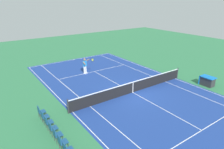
{
  "coord_description": "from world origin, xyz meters",
  "views": [
    {
      "loc": [
        -11.59,
        10.24,
        7.42
      ],
      "look_at": [
        2.57,
        0.33,
        0.9
      ],
      "focal_mm": 32.22,
      "sensor_mm": 36.0,
      "label": 1
    }
  ],
  "objects_px": {
    "tennis_ball": "(103,97)",
    "spectator_chair_5": "(44,116)",
    "equipment_cart_tarped": "(207,81)",
    "spectator_chair_2": "(57,134)",
    "spectator_chair_3": "(52,128)",
    "spectator_chair_6": "(41,111)",
    "spectator_chair_1": "(62,141)",
    "spectator_chair_4": "(48,122)",
    "tennis_player_near": "(85,65)",
    "tennis_net": "(133,87)"
  },
  "relations": [
    {
      "from": "tennis_ball",
      "to": "spectator_chair_5",
      "type": "relative_size",
      "value": 0.08
    },
    {
      "from": "spectator_chair_5",
      "to": "equipment_cart_tarped",
      "type": "bearing_deg",
      "value": -100.19
    },
    {
      "from": "spectator_chair_2",
      "to": "spectator_chair_3",
      "type": "relative_size",
      "value": 1.0
    },
    {
      "from": "spectator_chair_6",
      "to": "equipment_cart_tarped",
      "type": "relative_size",
      "value": 0.7
    },
    {
      "from": "spectator_chair_1",
      "to": "equipment_cart_tarped",
      "type": "relative_size",
      "value": 0.7
    },
    {
      "from": "tennis_ball",
      "to": "spectator_chair_4",
      "type": "bearing_deg",
      "value": 108.44
    },
    {
      "from": "spectator_chair_1",
      "to": "tennis_player_near",
      "type": "bearing_deg",
      "value": -33.94
    },
    {
      "from": "spectator_chair_4",
      "to": "spectator_chair_5",
      "type": "xyz_separation_m",
      "value": [
        0.73,
        0.0,
        0.0
      ]
    },
    {
      "from": "spectator_chair_1",
      "to": "spectator_chair_2",
      "type": "relative_size",
      "value": 1.0
    },
    {
      "from": "spectator_chair_2",
      "to": "equipment_cart_tarped",
      "type": "xyz_separation_m",
      "value": [
        -0.33,
        -14.02,
        -0.08
      ]
    },
    {
      "from": "spectator_chair_2",
      "to": "equipment_cart_tarped",
      "type": "bearing_deg",
      "value": -91.34
    },
    {
      "from": "spectator_chair_1",
      "to": "spectator_chair_6",
      "type": "height_order",
      "value": "same"
    },
    {
      "from": "spectator_chair_3",
      "to": "spectator_chair_4",
      "type": "relative_size",
      "value": 1.0
    },
    {
      "from": "spectator_chair_1",
      "to": "equipment_cart_tarped",
      "type": "distance_m",
      "value": 14.03
    },
    {
      "from": "tennis_player_near",
      "to": "spectator_chair_5",
      "type": "distance_m",
      "value": 9.23
    },
    {
      "from": "spectator_chair_2",
      "to": "spectator_chair_3",
      "type": "bearing_deg",
      "value": 0.0
    },
    {
      "from": "spectator_chair_4",
      "to": "equipment_cart_tarped",
      "type": "bearing_deg",
      "value": -97.27
    },
    {
      "from": "spectator_chair_1",
      "to": "spectator_chair_4",
      "type": "bearing_deg",
      "value": 0.0
    },
    {
      "from": "tennis_net",
      "to": "spectator_chair_2",
      "type": "height_order",
      "value": "tennis_net"
    },
    {
      "from": "spectator_chair_1",
      "to": "tennis_net",
      "type": "bearing_deg",
      "value": -67.27
    },
    {
      "from": "tennis_ball",
      "to": "spectator_chair_6",
      "type": "xyz_separation_m",
      "value": [
        -0.21,
        5.0,
        0.49
      ]
    },
    {
      "from": "spectator_chair_6",
      "to": "spectator_chair_3",
      "type": "bearing_deg",
      "value": 180.0
    },
    {
      "from": "spectator_chair_2",
      "to": "equipment_cart_tarped",
      "type": "distance_m",
      "value": 14.03
    },
    {
      "from": "tennis_ball",
      "to": "spectator_chair_4",
      "type": "distance_m",
      "value": 5.29
    },
    {
      "from": "tennis_player_near",
      "to": "spectator_chair_3",
      "type": "xyz_separation_m",
      "value": [
        -8.08,
        6.42,
        -0.41
      ]
    },
    {
      "from": "tennis_net",
      "to": "tennis_ball",
      "type": "relative_size",
      "value": 177.27
    },
    {
      "from": "tennis_net",
      "to": "spectator_chair_6",
      "type": "bearing_deg",
      "value": 86.12
    },
    {
      "from": "spectator_chair_2",
      "to": "spectator_chair_5",
      "type": "bearing_deg",
      "value": 0.0
    },
    {
      "from": "spectator_chair_5",
      "to": "spectator_chair_6",
      "type": "distance_m",
      "value": 0.73
    },
    {
      "from": "spectator_chair_1",
      "to": "spectator_chair_6",
      "type": "xyz_separation_m",
      "value": [
        3.65,
        0.0,
        0.0
      ]
    },
    {
      "from": "tennis_net",
      "to": "equipment_cart_tarped",
      "type": "distance_m",
      "value": 7.07
    },
    {
      "from": "equipment_cart_tarped",
      "to": "spectator_chair_4",
      "type": "bearing_deg",
      "value": 82.73
    },
    {
      "from": "spectator_chair_1",
      "to": "spectator_chair_6",
      "type": "bearing_deg",
      "value": 0.0
    },
    {
      "from": "tennis_net",
      "to": "spectator_chair_5",
      "type": "xyz_separation_m",
      "value": [
        -0.22,
        7.51,
        0.03
      ]
    },
    {
      "from": "spectator_chair_3",
      "to": "spectator_chair_5",
      "type": "height_order",
      "value": "same"
    },
    {
      "from": "tennis_ball",
      "to": "equipment_cart_tarped",
      "type": "distance_m",
      "value": 9.67
    },
    {
      "from": "spectator_chair_1",
      "to": "spectator_chair_3",
      "type": "distance_m",
      "value": 1.46
    },
    {
      "from": "tennis_net",
      "to": "spectator_chair_2",
      "type": "distance_m",
      "value": 7.88
    },
    {
      "from": "tennis_player_near",
      "to": "spectator_chair_3",
      "type": "distance_m",
      "value": 10.33
    },
    {
      "from": "spectator_chair_2",
      "to": "spectator_chair_5",
      "type": "xyz_separation_m",
      "value": [
        2.19,
        0.0,
        0.0
      ]
    },
    {
      "from": "spectator_chair_2",
      "to": "spectator_chair_6",
      "type": "distance_m",
      "value": 2.92
    },
    {
      "from": "equipment_cart_tarped",
      "to": "spectator_chair_2",
      "type": "bearing_deg",
      "value": 88.66
    },
    {
      "from": "tennis_player_near",
      "to": "tennis_ball",
      "type": "relative_size",
      "value": 25.71
    },
    {
      "from": "spectator_chair_3",
      "to": "spectator_chair_6",
      "type": "distance_m",
      "value": 2.19
    },
    {
      "from": "equipment_cart_tarped",
      "to": "tennis_net",
      "type": "bearing_deg",
      "value": 67.18
    },
    {
      "from": "tennis_player_near",
      "to": "spectator_chair_2",
      "type": "xyz_separation_m",
      "value": [
        -8.81,
        6.42,
        -0.41
      ]
    },
    {
      "from": "tennis_player_near",
      "to": "spectator_chair_1",
      "type": "bearing_deg",
      "value": 146.06
    },
    {
      "from": "spectator_chair_4",
      "to": "equipment_cart_tarped",
      "type": "relative_size",
      "value": 0.7
    },
    {
      "from": "spectator_chair_5",
      "to": "tennis_player_near",
      "type": "bearing_deg",
      "value": -44.13
    },
    {
      "from": "tennis_player_near",
      "to": "spectator_chair_1",
      "type": "relative_size",
      "value": 1.93
    }
  ]
}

